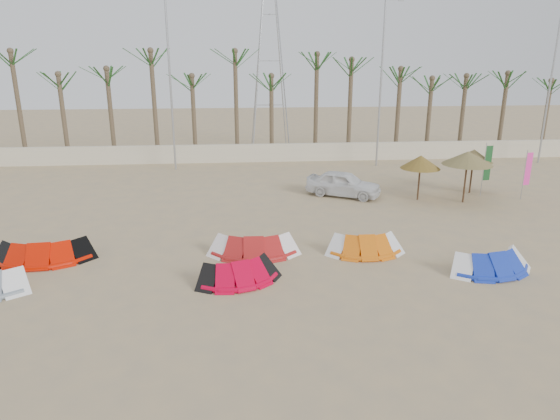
{
  "coord_description": "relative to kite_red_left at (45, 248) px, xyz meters",
  "views": [
    {
      "loc": [
        -1.66,
        -13.9,
        7.59
      ],
      "look_at": [
        0.0,
        6.0,
        1.3
      ],
      "focal_mm": 32.0,
      "sensor_mm": 36.0,
      "label": 1
    }
  ],
  "objects": [
    {
      "name": "parasol_mid",
      "position": [
        19.38,
        6.03,
        1.96
      ],
      "size": [
        2.6,
        2.6,
        2.74
      ],
      "color": "#4C331E",
      "rests_on": "ground"
    },
    {
      "name": "kite_red_mid",
      "position": [
        7.45,
        -2.53,
        -0.01
      ],
      "size": [
        3.26,
        2.25,
        0.9
      ],
      "color": "red",
      "rests_on": "ground"
    },
    {
      "name": "parasol_left",
      "position": [
        17.12,
        6.67,
        1.66
      ],
      "size": [
        2.12,
        2.12,
        2.44
      ],
      "color": "#4C331E",
      "rests_on": "ground"
    },
    {
      "name": "palm_line",
      "position": [
        9.86,
        18.83,
        6.02
      ],
      "size": [
        52.0,
        4.0,
        7.7
      ],
      "color": "brown",
      "rests_on": "ground"
    },
    {
      "name": "kite_blue",
      "position": [
        16.54,
        -2.43,
        -0.0
      ],
      "size": [
        3.36,
        2.03,
        0.9
      ],
      "color": "#1631B2",
      "rests_on": "ground"
    },
    {
      "name": "lamp_d",
      "position": [
        29.23,
        15.33,
        5.35
      ],
      "size": [
        1.25,
        0.14,
        11.0
      ],
      "color": "#A5A8AD",
      "rests_on": "ground"
    },
    {
      "name": "flag_pink",
      "position": [
        22.89,
        6.24,
        1.19
      ],
      "size": [
        0.45,
        0.13,
        2.71
      ],
      "color": "#A5A8AD",
      "rests_on": "ground"
    },
    {
      "name": "kite_red_left",
      "position": [
        0.0,
        0.0,
        0.0
      ],
      "size": [
        3.75,
        1.77,
        0.9
      ],
      "color": "red",
      "rests_on": "ground"
    },
    {
      "name": "parasol_right",
      "position": [
        20.56,
        7.81,
        1.72
      ],
      "size": [
        2.13,
        2.13,
        2.5
      ],
      "color": "#4C331E",
      "rests_on": "ground"
    },
    {
      "name": "flag_green",
      "position": [
        21.07,
        7.17,
        1.34
      ],
      "size": [
        0.45,
        0.08,
        2.96
      ],
      "color": "#A5A8AD",
      "rests_on": "ground"
    },
    {
      "name": "lamp_c",
      "position": [
        17.23,
        15.33,
        5.35
      ],
      "size": [
        1.25,
        0.14,
        11.0
      ],
      "color": "#A5A8AD",
      "rests_on": "ground"
    },
    {
      "name": "pylon",
      "position": [
        10.19,
        23.33,
        -0.42
      ],
      "size": [
        3.0,
        3.0,
        14.0
      ],
      "primitive_type": null,
      "color": "#A5A8AD",
      "rests_on": "ground"
    },
    {
      "name": "kite_red_right",
      "position": [
        8.02,
        -0.05,
        -0.0
      ],
      "size": [
        3.48,
        1.62,
        0.9
      ],
      "color": "#AD1A19",
      "rests_on": "ground"
    },
    {
      "name": "car",
      "position": [
        13.26,
        7.78,
        0.28
      ],
      "size": [
        4.39,
        3.39,
        1.4
      ],
      "primitive_type": "imported",
      "rotation": [
        0.0,
        0.0,
        1.08
      ],
      "color": "white",
      "rests_on": "ground"
    },
    {
      "name": "ground",
      "position": [
        9.19,
        -4.67,
        -0.42
      ],
      "size": [
        120.0,
        120.0,
        0.0
      ],
      "primitive_type": "plane",
      "color": "tan",
      "rests_on": "ground"
    },
    {
      "name": "boundary_wall",
      "position": [
        9.19,
        17.33,
        0.23
      ],
      "size": [
        60.0,
        0.3,
        1.3
      ],
      "primitive_type": "cube",
      "color": "beige",
      "rests_on": "ground"
    },
    {
      "name": "kite_orange",
      "position": [
        12.4,
        -0.36,
        -0.0
      ],
      "size": [
        2.99,
        1.55,
        0.9
      ],
      "color": "orange",
      "rests_on": "ground"
    },
    {
      "name": "lamp_b",
      "position": [
        3.23,
        15.33,
        5.35
      ],
      "size": [
        1.25,
        0.14,
        11.0
      ],
      "color": "#A5A8AD",
      "rests_on": "ground"
    }
  ]
}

